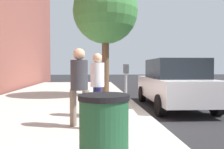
% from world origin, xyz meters
% --- Properties ---
extents(ground_plane, '(80.00, 80.00, 0.00)m').
position_xyz_m(ground_plane, '(0.00, 0.00, 0.00)').
color(ground_plane, '#232326').
rests_on(ground_plane, ground).
extents(sidewalk_slab, '(28.00, 6.00, 0.15)m').
position_xyz_m(sidewalk_slab, '(0.00, 3.00, 0.07)').
color(sidewalk_slab, '#B7B2A8').
rests_on(sidewalk_slab, ground_plane).
extents(parking_meter, '(0.36, 0.12, 1.41)m').
position_xyz_m(parking_meter, '(0.20, 0.64, 1.17)').
color(parking_meter, gray).
rests_on(parking_meter, sidewalk_slab).
extents(pedestrian_at_meter, '(0.51, 0.37, 1.70)m').
position_xyz_m(pedestrian_at_meter, '(-0.14, 1.47, 1.14)').
color(pedestrian_at_meter, '#191E4C').
rests_on(pedestrian_at_meter, sidewalk_slab).
extents(pedestrian_bystander, '(0.39, 0.44, 1.74)m').
position_xyz_m(pedestrian_bystander, '(-1.17, 1.88, 1.17)').
color(pedestrian_bystander, '#726656').
rests_on(pedestrian_bystander, sidewalk_slab).
extents(parked_sedan_near, '(4.46, 2.08, 1.77)m').
position_xyz_m(parked_sedan_near, '(1.76, -1.35, 0.89)').
color(parked_sedan_near, silver).
rests_on(parked_sedan_near, ground_plane).
extents(street_tree, '(2.91, 2.91, 5.31)m').
position_xyz_m(street_tree, '(3.90, 1.03, 3.97)').
color(street_tree, brown).
rests_on(street_tree, sidewalk_slab).
extents(trash_bin, '(0.59, 0.59, 1.01)m').
position_xyz_m(trash_bin, '(-3.52, 1.45, 0.66)').
color(trash_bin, '#1E4C2D').
rests_on(trash_bin, sidewalk_slab).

